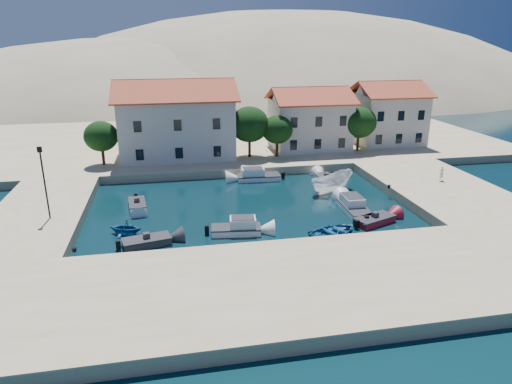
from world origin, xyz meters
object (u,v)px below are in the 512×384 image
(cabin_cruiser_east, at_px, (354,208))
(boat_east, at_px, (332,192))
(building_mid, at_px, (309,117))
(lamppost, at_px, (44,176))
(rowboat_south, at_px, (334,235))
(pedestrian, at_px, (441,173))
(cabin_cruiser_south, at_px, (236,228))
(building_right, at_px, (388,112))
(building_left, at_px, (176,118))

(cabin_cruiser_east, distance_m, boat_east, 6.22)
(building_mid, height_order, boat_east, building_mid)
(lamppost, height_order, cabin_cruiser_east, lamppost)
(rowboat_south, bearing_deg, pedestrian, -81.56)
(lamppost, relative_size, rowboat_south, 1.40)
(rowboat_south, xyz_separation_m, pedestrian, (15.48, 9.26, 1.80))
(cabin_cruiser_south, bearing_deg, cabin_cruiser_east, 19.98)
(boat_east, bearing_deg, lamppost, 73.83)
(rowboat_south, height_order, pedestrian, pedestrian)
(building_right, bearing_deg, pedestrian, -98.08)
(building_left, xyz_separation_m, cabin_cruiser_south, (3.95, -24.02, -5.46))
(building_left, xyz_separation_m, rowboat_south, (11.87, -25.93, -5.94))
(building_mid, bearing_deg, building_left, -176.82)
(rowboat_south, distance_m, cabin_cruiser_east, 5.97)
(building_right, bearing_deg, cabin_cruiser_south, -135.04)
(lamppost, xyz_separation_m, rowboat_south, (23.37, -5.93, -4.75))
(building_right, xyz_separation_m, pedestrian, (-2.65, -18.67, -3.67))
(lamppost, relative_size, cabin_cruiser_east, 1.22)
(boat_east, distance_m, pedestrian, 11.95)
(cabin_cruiser_east, bearing_deg, cabin_cruiser_south, 105.12)
(lamppost, bearing_deg, building_left, 60.10)
(building_mid, height_order, building_right, building_right)
(lamppost, relative_size, cabin_cruiser_south, 1.44)
(rowboat_south, bearing_deg, cabin_cruiser_south, 54.01)
(lamppost, height_order, cabin_cruiser_south, lamppost)
(building_right, height_order, pedestrian, building_right)
(building_right, distance_m, rowboat_south, 33.74)
(rowboat_south, bearing_deg, cabin_cruiser_east, -61.42)
(cabin_cruiser_south, relative_size, cabin_cruiser_east, 0.85)
(building_left, relative_size, cabin_cruiser_east, 2.89)
(cabin_cruiser_south, distance_m, rowboat_south, 8.17)
(lamppost, distance_m, cabin_cruiser_south, 16.52)
(building_left, bearing_deg, cabin_cruiser_east, -53.76)
(building_left, bearing_deg, boat_east, -43.99)
(building_left, distance_m, cabin_cruiser_south, 24.94)
(building_mid, distance_m, lamppost, 36.21)
(building_mid, xyz_separation_m, pedestrian, (9.35, -17.67, -3.42))
(building_mid, relative_size, cabin_cruiser_south, 2.42)
(building_right, bearing_deg, building_left, -176.19)
(boat_east, bearing_deg, building_left, 19.60)
(pedestrian, bearing_deg, building_left, -43.17)
(boat_east, height_order, pedestrian, pedestrian)
(building_mid, height_order, cabin_cruiser_south, building_mid)
(boat_east, bearing_deg, pedestrian, -124.00)
(cabin_cruiser_east, bearing_deg, building_left, 38.26)
(lamppost, distance_m, pedestrian, 39.11)
(building_right, distance_m, cabin_cruiser_east, 27.84)
(building_mid, xyz_separation_m, cabin_cruiser_south, (-14.05, -25.02, -4.75))
(lamppost, relative_size, pedestrian, 3.88)
(lamppost, bearing_deg, rowboat_south, -14.23)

